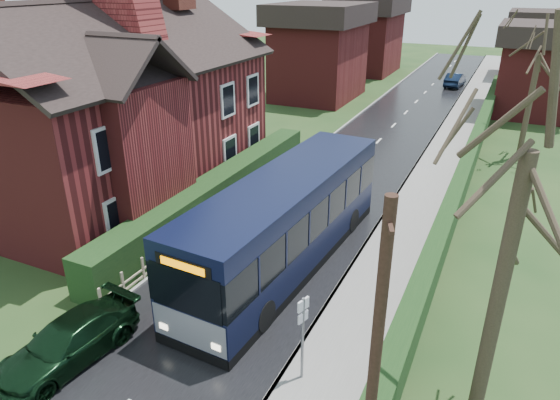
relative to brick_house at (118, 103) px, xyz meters
The scene contains 18 objects.
ground 10.87m from the brick_house, 28.67° to the right, with size 140.00×140.00×0.00m, color #334A1F.
road 11.07m from the brick_house, 30.89° to the left, with size 6.00×100.00×0.02m, color black.
pavement 14.64m from the brick_house, 21.92° to the left, with size 2.50×100.00×0.14m, color slate.
kerb_right 13.59m from the brick_house, 23.91° to the left, with size 0.12×100.00×0.14m, color gray.
kerb_left 8.85m from the brick_house, 42.59° to the left, with size 0.12×100.00×0.10m, color gray.
front_hedge 6.02m from the brick_house, ahead, with size 1.20×16.00×1.60m, color black.
picket_fence 6.83m from the brick_house, ahead, with size 0.10×16.00×0.90m, color tan, non-canonical shape.
right_wall_hedge 15.80m from the brick_house, 19.77° to the left, with size 0.60×50.00×1.80m.
brick_house is the anchor object (origin of this frame).
bus 10.28m from the brick_house, 16.11° to the right, with size 3.20×11.25×3.38m.
car_silver 7.55m from the brick_house, 25.24° to the right, with size 1.50×3.72×1.27m, color #AEADB2.
car_green 12.18m from the brick_house, 56.98° to the right, with size 1.65×4.06×1.18m, color black.
car_distant 34.97m from the brick_house, 72.02° to the left, with size 1.36×3.89×1.28m, color #101C31.
bus_stop_sign 14.79m from the brick_house, 32.31° to the right, with size 0.16×0.38×2.56m.
telegraph_pole 17.55m from the brick_house, 33.92° to the right, with size 0.36×0.80×6.46m.
tree_right_near 18.22m from the brick_house, 24.26° to the right, with size 4.45×4.45×9.62m.
tree_right_far 21.70m from the brick_house, 38.82° to the left, with size 4.27×4.27×8.26m.
tree_house_side 7.94m from the brick_house, 127.10° to the left, with size 4.48×4.48×10.19m.
Camera 1 is at (7.24, -12.15, 9.55)m, focal length 32.00 mm.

